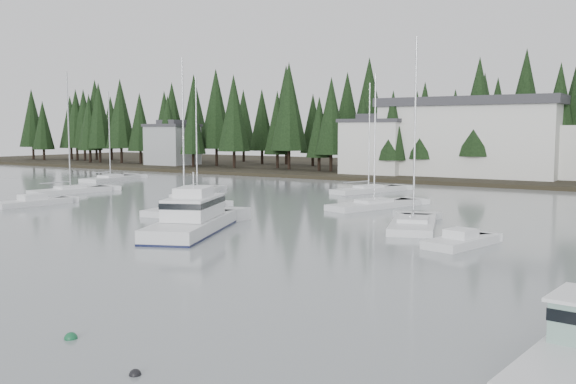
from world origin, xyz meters
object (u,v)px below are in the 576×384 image
sailboat_11 (184,211)px  runabout_0 (33,204)px  runabout_1 (461,244)px  sailboat_1 (197,194)px  harbor_inn (486,138)px  sailboat_6 (111,180)px  sailboat_2 (369,191)px  sailboat_4 (374,207)px  sailboat_5 (71,192)px  house_west (376,145)px  house_far_west (172,144)px  sailboat_9 (413,227)px  cabin_cruiser_center (192,222)px

sailboat_11 → runabout_0: size_ratio=1.87×
runabout_1 → sailboat_1: bearing=79.1°
harbor_inn → runabout_1: (13.12, -52.44, -5.64)m
sailboat_6 → runabout_1: sailboat_6 is taller
sailboat_2 → sailboat_6: size_ratio=0.99×
sailboat_1 → sailboat_4: bearing=-115.8°
sailboat_2 → sailboat_6: 37.25m
sailboat_5 → sailboat_6: 17.43m
house_west → sailboat_1: bearing=-98.5°
house_west → house_far_west: size_ratio=1.13×
house_far_west → sailboat_6: size_ratio=0.67×
sailboat_1 → house_far_west: bearing=20.5°
sailboat_4 → sailboat_9: 11.90m
sailboat_5 → house_west: bearing=-16.0°
cabin_cruiser_center → sailboat_6: bearing=31.7°
sailboat_9 → runabout_1: size_ratio=2.45×
house_far_west → sailboat_1: 51.91m
sailboat_4 → sailboat_5: (-33.97, -5.64, 0.02)m
cabin_cruiser_center → sailboat_1: sailboat_1 is taller
runabout_0 → sailboat_6: bearing=39.8°
house_west → cabin_cruiser_center: 55.17m
house_west → runabout_1: 56.78m
sailboat_2 → sailboat_5: (-27.33, -18.52, 0.01)m
house_far_west → runabout_1: bearing=-36.1°
cabin_cruiser_center → sailboat_4: bearing=-35.7°
sailboat_1 → sailboat_5: 14.42m
sailboat_2 → sailboat_6: bearing=114.1°
house_far_west → sailboat_11: size_ratio=0.63×
sailboat_1 → sailboat_9: 29.81m
sailboat_5 → cabin_cruiser_center: bearing=-106.4°
sailboat_2 → runabout_0: bearing=161.5°
sailboat_5 → sailboat_9: (41.34, -3.70, -0.00)m
sailboat_1 → runabout_1: sailboat_1 is taller
sailboat_6 → runabout_1: 60.79m
harbor_inn → sailboat_2: bearing=-103.4°
sailboat_2 → sailboat_11: size_ratio=0.94×
house_west → harbor_inn: bearing=12.5°
cabin_cruiser_center → sailboat_2: 32.29m
harbor_inn → sailboat_4: 38.31m
sailboat_11 → runabout_1: bearing=-105.3°
sailboat_1 → runabout_0: bearing=132.2°
house_west → sailboat_9: (23.11, -43.88, -4.58)m
sailboat_4 → sailboat_6: (-43.68, 8.84, -0.00)m
sailboat_2 → runabout_0: (-20.70, -28.09, 0.06)m
sailboat_4 → sailboat_6: sailboat_6 is taller
harbor_inn → sailboat_1: 43.01m
sailboat_6 → harbor_inn: bearing=-65.1°
house_west → sailboat_5: 44.35m
house_west → sailboat_1: size_ratio=0.73×
harbor_inn → cabin_cruiser_center: 57.55m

